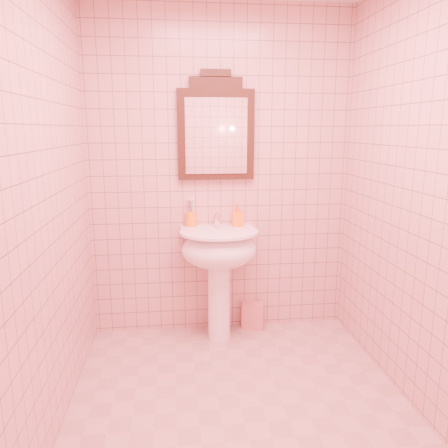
{
  "coord_description": "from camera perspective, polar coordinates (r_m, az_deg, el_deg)",
  "views": [
    {
      "loc": [
        -0.36,
        -2.24,
        1.6
      ],
      "look_at": [
        -0.04,
        0.55,
        0.98
      ],
      "focal_mm": 35.0,
      "sensor_mm": 36.0,
      "label": 1
    }
  ],
  "objects": [
    {
      "name": "floor",
      "position": [
        2.77,
        2.24,
        -22.87
      ],
      "size": [
        2.2,
        2.2,
        0.0
      ],
      "primitive_type": "plane",
      "color": "tan",
      "rests_on": "ground"
    },
    {
      "name": "back_wall",
      "position": [
        3.37,
        -0.45,
        6.42
      ],
      "size": [
        2.0,
        0.02,
        2.5
      ],
      "primitive_type": "cube",
      "color": "#CB9D8E",
      "rests_on": "floor"
    },
    {
      "name": "pedestal_sink",
      "position": [
        3.26,
        -0.65,
        -4.34
      ],
      "size": [
        0.58,
        0.58,
        0.86
      ],
      "color": "white",
      "rests_on": "floor"
    },
    {
      "name": "faucet",
      "position": [
        3.33,
        -0.9,
        0.6
      ],
      "size": [
        0.04,
        0.16,
        0.11
      ],
      "color": "white",
      "rests_on": "pedestal_sink"
    },
    {
      "name": "mirror",
      "position": [
        3.32,
        -1.05,
        12.2
      ],
      "size": [
        0.57,
        0.06,
        0.8
      ],
      "color": "black",
      "rests_on": "back_wall"
    },
    {
      "name": "toothbrush_cup",
      "position": [
        3.36,
        -4.34,
        0.67
      ],
      "size": [
        0.09,
        0.09,
        0.2
      ],
      "rotation": [
        0.0,
        0.0,
        0.02
      ],
      "color": "orange",
      "rests_on": "pedestal_sink"
    },
    {
      "name": "soap_dispenser",
      "position": [
        3.34,
        1.77,
        1.15
      ],
      "size": [
        0.08,
        0.08,
        0.18
      ],
      "primitive_type": "imported",
      "rotation": [
        0.0,
        0.0,
        -0.01
      ],
      "color": "orange",
      "rests_on": "pedestal_sink"
    },
    {
      "name": "towel",
      "position": [
        3.65,
        3.79,
        -11.79
      ],
      "size": [
        0.2,
        0.16,
        0.21
      ],
      "primitive_type": "cube",
      "rotation": [
        0.0,
        0.0,
        -0.29
      ],
      "color": "#DF9183",
      "rests_on": "floor"
    }
  ]
}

